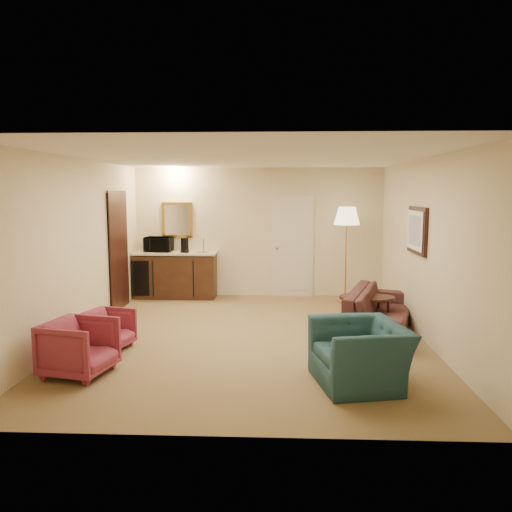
% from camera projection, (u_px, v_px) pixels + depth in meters
% --- Properties ---
extents(ground, '(6.00, 6.00, 0.00)m').
position_uv_depth(ground, '(250.00, 337.00, 7.32)').
color(ground, olive).
rests_on(ground, ground).
extents(room_walls, '(5.02, 6.01, 2.61)m').
position_uv_depth(room_walls, '(247.00, 218.00, 7.87)').
color(room_walls, beige).
rests_on(room_walls, ground).
extents(wetbar_cabinet, '(1.64, 0.58, 0.92)m').
position_uv_depth(wetbar_cabinet, '(176.00, 275.00, 10.03)').
color(wetbar_cabinet, '#3B2112').
rests_on(wetbar_cabinet, ground).
extents(sofa, '(1.28, 2.27, 0.85)m').
position_uv_depth(sofa, '(379.00, 304.00, 7.60)').
color(sofa, black).
rests_on(sofa, ground).
extents(teal_armchair, '(0.88, 1.17, 0.92)m').
position_uv_depth(teal_armchair, '(360.00, 344.00, 5.49)').
color(teal_armchair, '#1B3E45').
rests_on(teal_armchair, ground).
extents(rose_chair_near, '(0.67, 0.70, 0.59)m').
position_uv_depth(rose_chair_near, '(108.00, 328.00, 6.74)').
color(rose_chair_near, '#993245').
rests_on(rose_chair_near, ground).
extents(rose_chair_far, '(0.79, 0.82, 0.72)m').
position_uv_depth(rose_chair_far, '(79.00, 345.00, 5.77)').
color(rose_chair_far, '#993245').
rests_on(rose_chair_far, ground).
extents(coffee_table, '(0.97, 0.77, 0.50)m').
position_uv_depth(coffee_table, '(367.00, 312.00, 7.85)').
color(coffee_table, black).
rests_on(coffee_table, ground).
extents(floor_lamp, '(0.63, 0.63, 1.85)m').
position_uv_depth(floor_lamp, '(346.00, 255.00, 9.51)').
color(floor_lamp, gold).
rests_on(floor_lamp, ground).
extents(waste_bin, '(0.28, 0.28, 0.31)m').
position_uv_depth(waste_bin, '(208.00, 291.00, 9.97)').
color(waste_bin, black).
rests_on(waste_bin, ground).
extents(microwave, '(0.56, 0.33, 0.36)m').
position_uv_depth(microwave, '(159.00, 243.00, 10.04)').
color(microwave, black).
rests_on(microwave, wetbar_cabinet).
extents(coffee_maker, '(0.19, 0.19, 0.29)m').
position_uv_depth(coffee_maker, '(185.00, 245.00, 9.90)').
color(coffee_maker, black).
rests_on(coffee_maker, wetbar_cabinet).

